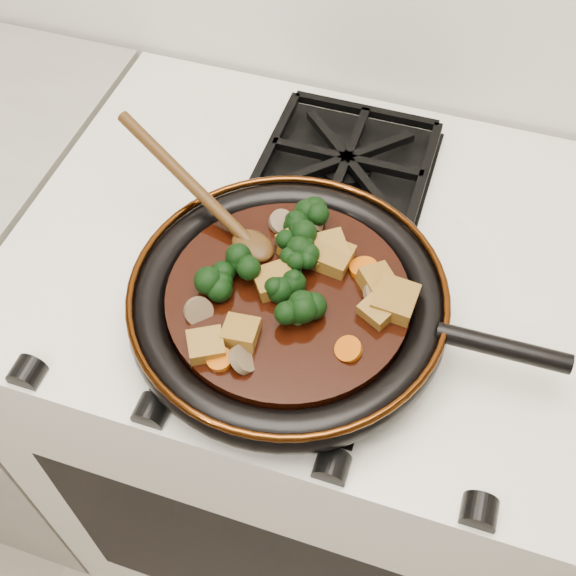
% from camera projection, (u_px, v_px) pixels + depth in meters
% --- Properties ---
extents(stove, '(0.76, 0.60, 0.90)m').
position_uv_depth(stove, '(308.00, 409.00, 1.27)').
color(stove, silver).
rests_on(stove, ground).
extents(burner_grate_front, '(0.23, 0.23, 0.03)m').
position_uv_depth(burner_grate_front, '(282.00, 327.00, 0.82)').
color(burner_grate_front, black).
rests_on(burner_grate_front, stove).
extents(burner_grate_back, '(0.23, 0.23, 0.03)m').
position_uv_depth(burner_grate_back, '(346.00, 164.00, 0.98)').
color(burner_grate_back, black).
rests_on(burner_grate_back, stove).
extents(skillet, '(0.49, 0.36, 0.05)m').
position_uv_depth(skillet, '(290.00, 302.00, 0.81)').
color(skillet, black).
rests_on(skillet, burner_grate_front).
extents(braising_sauce, '(0.27, 0.27, 0.02)m').
position_uv_depth(braising_sauce, '(288.00, 299.00, 0.80)').
color(braising_sauce, black).
rests_on(braising_sauce, skillet).
extents(tofu_cube_0, '(0.05, 0.04, 0.03)m').
position_uv_depth(tofu_cube_0, '(299.00, 247.00, 0.82)').
color(tofu_cube_0, brown).
rests_on(tofu_cube_0, braising_sauce).
extents(tofu_cube_1, '(0.05, 0.05, 0.02)m').
position_uv_depth(tofu_cube_1, '(206.00, 346.00, 0.75)').
color(tofu_cube_1, brown).
rests_on(tofu_cube_1, braising_sauce).
extents(tofu_cube_2, '(0.05, 0.05, 0.03)m').
position_uv_depth(tofu_cube_2, '(380.00, 309.00, 0.77)').
color(tofu_cube_2, brown).
rests_on(tofu_cube_2, braising_sauce).
extents(tofu_cube_3, '(0.05, 0.05, 0.03)m').
position_uv_depth(tofu_cube_3, '(333.00, 258.00, 0.81)').
color(tofu_cube_3, brown).
rests_on(tofu_cube_3, braising_sauce).
extents(tofu_cube_4, '(0.06, 0.06, 0.03)m').
position_uv_depth(tofu_cube_4, '(275.00, 281.00, 0.79)').
color(tofu_cube_4, brown).
rests_on(tofu_cube_4, braising_sauce).
extents(tofu_cube_5, '(0.05, 0.05, 0.03)m').
position_uv_depth(tofu_cube_5, '(297.00, 242.00, 0.83)').
color(tofu_cube_5, brown).
rests_on(tofu_cube_5, braising_sauce).
extents(tofu_cube_6, '(0.05, 0.05, 0.03)m').
position_uv_depth(tofu_cube_6, '(395.00, 301.00, 0.78)').
color(tofu_cube_6, brown).
rests_on(tofu_cube_6, braising_sauce).
extents(tofu_cube_7, '(0.04, 0.04, 0.02)m').
position_uv_depth(tofu_cube_7, '(241.00, 333.00, 0.76)').
color(tofu_cube_7, brown).
rests_on(tofu_cube_7, braising_sauce).
extents(tofu_cube_8, '(0.06, 0.06, 0.03)m').
position_uv_depth(tofu_cube_8, '(328.00, 251.00, 0.82)').
color(tofu_cube_8, brown).
rests_on(tofu_cube_8, braising_sauce).
extents(tofu_cube_9, '(0.05, 0.05, 0.03)m').
position_uv_depth(tofu_cube_9, '(378.00, 283.00, 0.79)').
color(tofu_cube_9, brown).
rests_on(tofu_cube_9, braising_sauce).
extents(broccoli_floret_0, '(0.08, 0.08, 0.06)m').
position_uv_depth(broccoli_floret_0, '(298.00, 315.00, 0.76)').
color(broccoli_floret_0, black).
rests_on(broccoli_floret_0, braising_sauce).
extents(broccoli_floret_1, '(0.07, 0.07, 0.08)m').
position_uv_depth(broccoli_floret_1, '(242.00, 264.00, 0.80)').
color(broccoli_floret_1, black).
rests_on(broccoli_floret_1, braising_sauce).
extents(broccoli_floret_2, '(0.08, 0.08, 0.07)m').
position_uv_depth(broccoli_floret_2, '(292.00, 229.00, 0.83)').
color(broccoli_floret_2, black).
rests_on(broccoli_floret_2, braising_sauce).
extents(broccoli_floret_3, '(0.07, 0.07, 0.06)m').
position_uv_depth(broccoli_floret_3, '(296.00, 266.00, 0.80)').
color(broccoli_floret_3, black).
rests_on(broccoli_floret_3, braising_sauce).
extents(broccoli_floret_4, '(0.08, 0.07, 0.07)m').
position_uv_depth(broccoli_floret_4, '(291.00, 254.00, 0.81)').
color(broccoli_floret_4, black).
rests_on(broccoli_floret_4, braising_sauce).
extents(broccoli_floret_5, '(0.06, 0.07, 0.06)m').
position_uv_depth(broccoli_floret_5, '(281.00, 289.00, 0.79)').
color(broccoli_floret_5, black).
rests_on(broccoli_floret_5, braising_sauce).
extents(broccoli_floret_6, '(0.06, 0.06, 0.06)m').
position_uv_depth(broccoli_floret_6, '(312.00, 216.00, 0.85)').
color(broccoli_floret_6, black).
rests_on(broccoli_floret_6, braising_sauce).
extents(broccoli_floret_7, '(0.09, 0.09, 0.07)m').
position_uv_depth(broccoli_floret_7, '(292.00, 246.00, 0.82)').
color(broccoli_floret_7, black).
rests_on(broccoli_floret_7, braising_sauce).
extents(broccoli_floret_8, '(0.09, 0.09, 0.07)m').
position_uv_depth(broccoli_floret_8, '(213.00, 282.00, 0.79)').
color(broccoli_floret_8, black).
rests_on(broccoli_floret_8, braising_sauce).
extents(carrot_coin_0, '(0.03, 0.03, 0.01)m').
position_uv_depth(carrot_coin_0, '(364.00, 268.00, 0.81)').
color(carrot_coin_0, '#BF4F05').
rests_on(carrot_coin_0, braising_sauce).
extents(carrot_coin_1, '(0.03, 0.03, 0.01)m').
position_uv_depth(carrot_coin_1, '(220.00, 359.00, 0.74)').
color(carrot_coin_1, '#BF4F05').
rests_on(carrot_coin_1, braising_sauce).
extents(carrot_coin_2, '(0.03, 0.03, 0.02)m').
position_uv_depth(carrot_coin_2, '(348.00, 349.00, 0.75)').
color(carrot_coin_2, '#BF4F05').
rests_on(carrot_coin_2, braising_sauce).
extents(carrot_coin_3, '(0.03, 0.03, 0.01)m').
position_uv_depth(carrot_coin_3, '(324.00, 254.00, 0.82)').
color(carrot_coin_3, '#BF4F05').
rests_on(carrot_coin_3, braising_sauce).
extents(carrot_coin_4, '(0.03, 0.03, 0.02)m').
position_uv_depth(carrot_coin_4, '(310.00, 214.00, 0.86)').
color(carrot_coin_4, '#BF4F05').
rests_on(carrot_coin_4, braising_sauce).
extents(mushroom_slice_0, '(0.04, 0.04, 0.03)m').
position_uv_depth(mushroom_slice_0, '(242.00, 360.00, 0.74)').
color(mushroom_slice_0, brown).
rests_on(mushroom_slice_0, braising_sauce).
extents(mushroom_slice_1, '(0.04, 0.04, 0.03)m').
position_uv_depth(mushroom_slice_1, '(199.00, 311.00, 0.77)').
color(mushroom_slice_1, brown).
rests_on(mushroom_slice_1, braising_sauce).
extents(mushroom_slice_2, '(0.04, 0.03, 0.03)m').
position_uv_depth(mushroom_slice_2, '(308.00, 223.00, 0.85)').
color(mushroom_slice_2, brown).
rests_on(mushroom_slice_2, braising_sauce).
extents(mushroom_slice_3, '(0.04, 0.04, 0.02)m').
position_uv_depth(mushroom_slice_3, '(282.00, 222.00, 0.85)').
color(mushroom_slice_3, brown).
rests_on(mushroom_slice_3, braising_sauce).
extents(mushroom_slice_4, '(0.04, 0.04, 0.02)m').
position_uv_depth(mushroom_slice_4, '(379.00, 294.00, 0.79)').
color(mushroom_slice_4, brown).
rests_on(mushroom_slice_4, braising_sauce).
extents(wooden_spoon, '(0.14, 0.09, 0.23)m').
position_uv_depth(wooden_spoon, '(215.00, 208.00, 0.84)').
color(wooden_spoon, '#41270D').
rests_on(wooden_spoon, braising_sauce).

